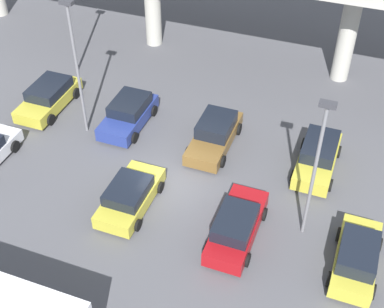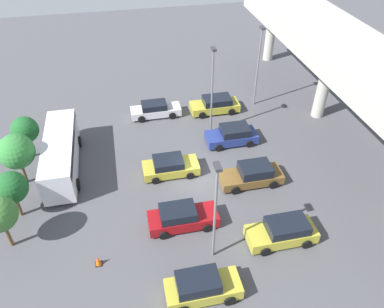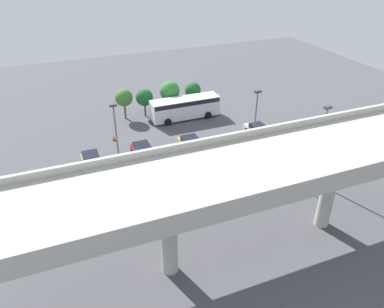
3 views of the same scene
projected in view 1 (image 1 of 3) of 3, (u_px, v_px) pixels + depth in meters
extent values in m
plane|color=#4C4C51|center=(168.00, 186.00, 27.96)|extent=(87.58, 87.58, 0.00)
cylinder|color=#ADAAA0|center=(348.00, 32.00, 33.62)|extent=(1.15, 1.15, 6.82)
cube|color=gold|center=(49.00, 100.00, 32.91)|extent=(1.98, 4.80, 0.74)
cube|color=black|center=(49.00, 89.00, 32.62)|extent=(1.82, 2.72, 0.63)
cylinder|color=black|center=(51.00, 120.00, 31.72)|extent=(0.22, 0.70, 0.70)
cylinder|color=black|center=(22.00, 113.00, 32.26)|extent=(0.22, 0.70, 0.70)
cylinder|color=black|center=(76.00, 93.00, 33.83)|extent=(0.22, 0.70, 0.70)
cylinder|color=black|center=(48.00, 87.00, 34.37)|extent=(0.22, 0.70, 0.70)
cube|color=navy|center=(128.00, 117.00, 31.56)|extent=(1.99, 4.49, 0.77)
cube|color=black|center=(130.00, 104.00, 31.31)|extent=(1.83, 2.48, 0.65)
cylinder|color=black|center=(134.00, 138.00, 30.45)|extent=(0.22, 0.67, 0.67)
cylinder|color=black|center=(102.00, 130.00, 30.99)|extent=(0.22, 0.67, 0.67)
cylinder|color=black|center=(154.00, 111.00, 32.42)|extent=(0.22, 0.67, 0.67)
cylinder|color=black|center=(123.00, 104.00, 32.96)|extent=(0.22, 0.67, 0.67)
cube|color=gold|center=(131.00, 197.00, 26.58)|extent=(1.94, 4.44, 0.72)
cube|color=black|center=(128.00, 190.00, 26.02)|extent=(1.78, 2.34, 0.59)
cylinder|color=black|center=(125.00, 178.00, 27.96)|extent=(0.22, 0.61, 0.61)
cylinder|color=black|center=(160.00, 187.00, 27.44)|extent=(0.22, 0.61, 0.61)
cylinder|color=black|center=(100.00, 214.00, 26.01)|extent=(0.22, 0.61, 0.61)
cylinder|color=black|center=(137.00, 225.00, 25.49)|extent=(0.22, 0.61, 0.61)
cube|color=brown|center=(214.00, 138.00, 30.10)|extent=(1.95, 4.88, 0.70)
cube|color=black|center=(216.00, 125.00, 29.85)|extent=(1.79, 2.42, 0.76)
cylinder|color=black|center=(222.00, 161.00, 28.89)|extent=(0.22, 0.70, 0.70)
cylinder|color=black|center=(188.00, 153.00, 29.42)|extent=(0.22, 0.70, 0.70)
cylinder|color=black|center=(239.00, 129.00, 31.04)|extent=(0.22, 0.70, 0.70)
cylinder|color=black|center=(206.00, 122.00, 31.57)|extent=(0.22, 0.70, 0.70)
cube|color=maroon|center=(237.00, 227.00, 25.03)|extent=(1.83, 4.78, 0.79)
cube|color=black|center=(235.00, 222.00, 24.29)|extent=(1.69, 2.42, 0.66)
cylinder|color=black|center=(227.00, 204.00, 26.49)|extent=(0.22, 0.65, 0.65)
cylinder|color=black|center=(264.00, 214.00, 25.99)|extent=(0.22, 0.65, 0.65)
cylinder|color=black|center=(207.00, 248.00, 24.39)|extent=(0.22, 0.65, 0.65)
cylinder|color=black|center=(247.00, 260.00, 23.89)|extent=(0.22, 0.65, 0.65)
cube|color=gold|center=(317.00, 160.00, 28.61)|extent=(1.88, 4.58, 0.79)
cube|color=black|center=(320.00, 146.00, 28.36)|extent=(1.73, 2.68, 0.67)
cylinder|color=black|center=(330.00, 185.00, 27.51)|extent=(0.22, 0.68, 0.68)
cylinder|color=black|center=(293.00, 176.00, 28.02)|extent=(0.22, 0.68, 0.68)
cylinder|color=black|center=(338.00, 152.00, 29.52)|extent=(0.22, 0.68, 0.68)
cylinder|color=black|center=(304.00, 144.00, 30.03)|extent=(0.22, 0.68, 0.68)
cube|color=gold|center=(356.00, 258.00, 23.63)|extent=(1.75, 4.35, 0.79)
cube|color=black|center=(359.00, 252.00, 22.92)|extent=(1.61, 2.45, 0.73)
cylinder|color=black|center=(339.00, 234.00, 24.99)|extent=(0.22, 0.70, 0.70)
cylinder|color=black|center=(379.00, 245.00, 24.51)|extent=(0.22, 0.70, 0.70)
cylinder|color=black|center=(330.00, 279.00, 23.07)|extent=(0.22, 0.70, 0.70)
cylinder|color=black|center=(372.00, 292.00, 22.59)|extent=(0.22, 0.70, 0.70)
cylinder|color=black|center=(15.00, 147.00, 29.84)|extent=(0.22, 0.70, 0.70)
cylinder|color=slate|center=(69.00, 18.00, 33.95)|extent=(0.16, 0.16, 7.84)
cylinder|color=slate|center=(78.00, 73.00, 28.95)|extent=(0.16, 0.16, 7.91)
cube|color=#333338|center=(66.00, 2.00, 26.30)|extent=(0.70, 0.35, 0.20)
cylinder|color=slate|center=(314.00, 175.00, 23.21)|extent=(0.16, 0.16, 7.33)
cube|color=#333338|center=(328.00, 104.00, 20.75)|extent=(0.70, 0.35, 0.20)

